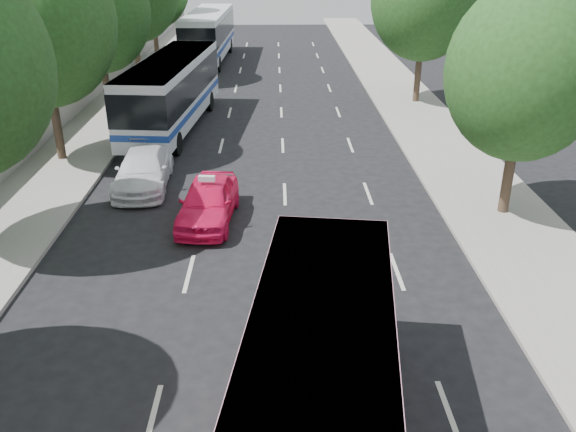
{
  "coord_description": "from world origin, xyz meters",
  "views": [
    {
      "loc": [
        0.67,
        -11.54,
        8.94
      ],
      "look_at": [
        1.01,
        4.48,
        1.6
      ],
      "focal_mm": 38.0,
      "sensor_mm": 36.0,
      "label": 1
    }
  ],
  "objects_px": {
    "tour_coach_rear": "(209,32)",
    "white_pickup": "(144,170)",
    "pink_bus": "(317,410)",
    "tour_coach_front": "(172,88)",
    "pink_taxi": "(208,201)"
  },
  "relations": [
    {
      "from": "pink_bus",
      "to": "pink_taxi",
      "type": "relative_size",
      "value": 2.31
    },
    {
      "from": "tour_coach_rear",
      "to": "pink_taxi",
      "type": "bearing_deg",
      "value": -82.57
    },
    {
      "from": "pink_taxi",
      "to": "tour_coach_rear",
      "type": "height_order",
      "value": "tour_coach_rear"
    },
    {
      "from": "pink_bus",
      "to": "pink_taxi",
      "type": "xyz_separation_m",
      "value": [
        -2.96,
        11.5,
        -1.21
      ]
    },
    {
      "from": "pink_bus",
      "to": "tour_coach_front",
      "type": "xyz_separation_m",
      "value": [
        -5.8,
        22.77,
        0.17
      ]
    },
    {
      "from": "pink_taxi",
      "to": "tour_coach_rear",
      "type": "distance_m",
      "value": 30.37
    },
    {
      "from": "pink_taxi",
      "to": "tour_coach_front",
      "type": "xyz_separation_m",
      "value": [
        -2.84,
        11.27,
        1.37
      ]
    },
    {
      "from": "white_pickup",
      "to": "tour_coach_front",
      "type": "relative_size",
      "value": 0.4
    },
    {
      "from": "tour_coach_front",
      "to": "white_pickup",
      "type": "bearing_deg",
      "value": -84.71
    },
    {
      "from": "pink_bus",
      "to": "pink_taxi",
      "type": "bearing_deg",
      "value": 112.02
    },
    {
      "from": "tour_coach_front",
      "to": "tour_coach_rear",
      "type": "bearing_deg",
      "value": 95.29
    },
    {
      "from": "pink_bus",
      "to": "tour_coach_rear",
      "type": "height_order",
      "value": "tour_coach_rear"
    },
    {
      "from": "tour_coach_front",
      "to": "tour_coach_rear",
      "type": "height_order",
      "value": "tour_coach_rear"
    },
    {
      "from": "tour_coach_rear",
      "to": "white_pickup",
      "type": "bearing_deg",
      "value": -87.93
    },
    {
      "from": "pink_taxi",
      "to": "tour_coach_rear",
      "type": "xyz_separation_m",
      "value": [
        -2.84,
        30.2,
        1.51
      ]
    }
  ]
}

